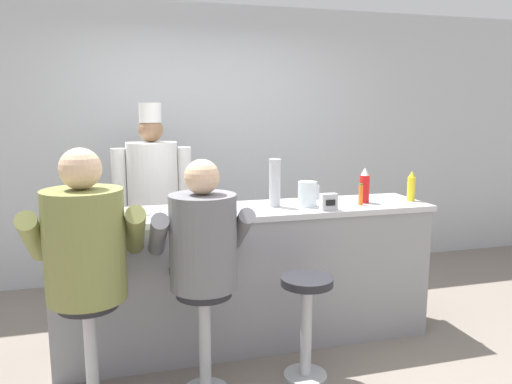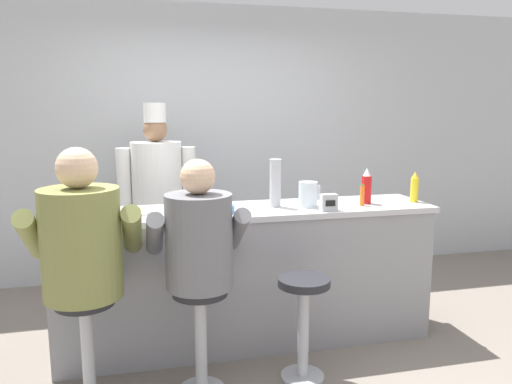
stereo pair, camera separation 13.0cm
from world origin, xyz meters
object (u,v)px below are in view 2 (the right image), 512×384
breakfast_plate (133,212)px  diner_seated_grey (198,247)px  hot_sauce_bottle_orange (362,195)px  diner_seated_olive (82,249)px  ketchup_bottle_red (366,187)px  water_pitcher_clear (308,194)px  cereal_bowl (224,209)px  coffee_mug_white (61,216)px  napkin_dispenser_chrome (329,202)px  cook_in_whites_near (157,193)px  mustard_bottle_yellow (414,188)px  empty_stool_round (304,312)px  cup_stack_steel (275,183)px

breakfast_plate → diner_seated_grey: bearing=-57.0°
hot_sauce_bottle_orange → diner_seated_olive: diner_seated_olive is taller
ketchup_bottle_red → water_pitcher_clear: (-0.46, -0.01, -0.03)m
cereal_bowl → coffee_mug_white: size_ratio=1.17×
hot_sauce_bottle_orange → napkin_dispenser_chrome: bearing=-159.9°
water_pitcher_clear → breakfast_plate: water_pitcher_clear is taller
cereal_bowl → cook_in_whites_near: size_ratio=0.08×
cereal_bowl → cook_in_whites_near: cook_in_whites_near is taller
ketchup_bottle_red → diner_seated_olive: (-1.97, -0.53, -0.19)m
water_pitcher_clear → cook_in_whites_near: bearing=133.9°
cereal_bowl → cook_in_whites_near: 1.20m
hot_sauce_bottle_orange → cook_in_whites_near: cook_in_whites_near is taller
diner_seated_grey → diner_seated_olive: bearing=179.6°
mustard_bottle_yellow → water_pitcher_clear: (-0.84, 0.01, -0.02)m
hot_sauce_bottle_orange → diner_seated_grey: bearing=-159.9°
mustard_bottle_yellow → napkin_dispenser_chrome: bearing=-168.4°
water_pitcher_clear → cook_in_whites_near: size_ratio=0.10×
cereal_bowl → mustard_bottle_yellow: bearing=1.8°
empty_stool_round → mustard_bottle_yellow: bearing=26.9°
napkin_dispenser_chrome → empty_stool_round: (-0.30, -0.38, -0.61)m
ketchup_bottle_red → cereal_bowl: bearing=-176.1°
coffee_mug_white → cup_stack_steel: 1.45m
mustard_bottle_yellow → diner_seated_olive: (-2.35, -0.50, -0.18)m
napkin_dispenser_chrome → diner_seated_olive: size_ratio=0.08×
water_pitcher_clear → breakfast_plate: (-1.23, 0.05, -0.08)m
cereal_bowl → empty_stool_round: 0.86m
water_pitcher_clear → cup_stack_steel: (-0.23, 0.05, 0.08)m
empty_stool_round → breakfast_plate: bearing=149.4°
hot_sauce_bottle_orange → breakfast_plate: size_ratio=0.67×
water_pitcher_clear → coffee_mug_white: size_ratio=1.45×
ketchup_bottle_red → napkin_dispenser_chrome: size_ratio=2.28×
coffee_mug_white → cook_in_whites_near: bearing=61.4°
cereal_bowl → empty_stool_round: size_ratio=0.22×
breakfast_plate → diner_seated_olive: diner_seated_olive is taller
water_pitcher_clear → coffee_mug_white: water_pitcher_clear is taller
breakfast_plate → cook_in_whites_near: size_ratio=0.14×
hot_sauce_bottle_orange → cook_in_whites_near: size_ratio=0.09×
cup_stack_steel → napkin_dispenser_chrome: bearing=-34.5°
cup_stack_steel → diner_seated_olive: (-1.27, -0.57, -0.24)m
coffee_mug_white → hot_sauce_bottle_orange: bearing=1.5°
ketchup_bottle_red → coffee_mug_white: size_ratio=2.13×
ketchup_bottle_red → mustard_bottle_yellow: size_ratio=1.15×
diner_seated_grey → water_pitcher_clear: bearing=31.1°
cup_stack_steel → water_pitcher_clear: bearing=-12.9°
coffee_mug_white → mustard_bottle_yellow: bearing=2.2°
breakfast_plate → cereal_bowl: cereal_bowl is taller
water_pitcher_clear → cook_in_whites_near: 1.48m
water_pitcher_clear → cup_stack_steel: 0.25m
napkin_dispenser_chrome → cup_stack_steel: bearing=145.5°
mustard_bottle_yellow → diner_seated_olive: size_ratio=0.15×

